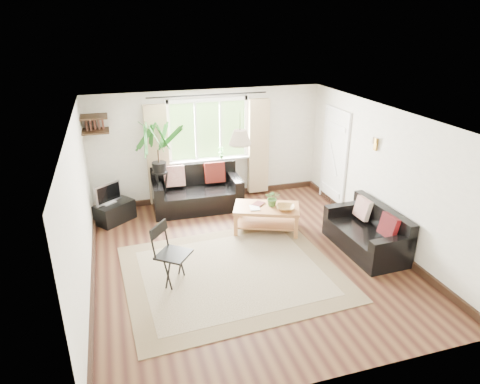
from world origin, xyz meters
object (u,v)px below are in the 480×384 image
object	(u,v)px
sofa_right	(366,231)
tv_stand	(115,212)
sofa_back	(197,190)
palm_stand	(159,168)
coffee_table	(266,219)
folding_chair	(174,255)

from	to	relation	value
sofa_right	tv_stand	world-z (taller)	sofa_right
sofa_back	tv_stand	xyz separation A→B (m)	(-1.68, -0.13, -0.23)
palm_stand	coffee_table	bearing A→B (deg)	-38.76
palm_stand	sofa_right	bearing A→B (deg)	-39.44
sofa_right	coffee_table	xyz separation A→B (m)	(-1.39, 1.18, -0.12)
tv_stand	sofa_right	bearing A→B (deg)	-68.34
sofa_right	palm_stand	bearing A→B (deg)	-131.38
coffee_table	tv_stand	distance (m)	3.00
palm_stand	folding_chair	distance (m)	2.70
sofa_back	sofa_right	size ratio (longest dim) A/B	1.16
tv_stand	palm_stand	size ratio (longest dim) A/B	0.39
sofa_right	folding_chair	world-z (taller)	folding_chair
sofa_right	coffee_table	bearing A→B (deg)	-132.24
tv_stand	folding_chair	size ratio (longest dim) A/B	0.78
folding_chair	tv_stand	bearing A→B (deg)	55.49
coffee_table	folding_chair	world-z (taller)	folding_chair
coffee_table	sofa_right	bearing A→B (deg)	-40.30
palm_stand	folding_chair	xyz separation A→B (m)	(-0.15, -2.65, -0.48)
coffee_table	folding_chair	distance (m)	2.29
coffee_table	folding_chair	size ratio (longest dim) A/B	1.27
sofa_back	tv_stand	world-z (taller)	sofa_back
palm_stand	sofa_back	bearing A→B (deg)	-4.24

